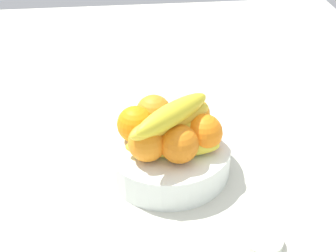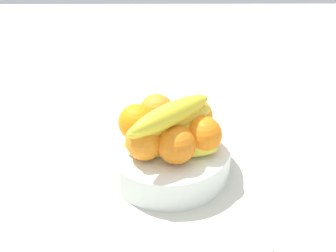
# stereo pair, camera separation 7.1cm
# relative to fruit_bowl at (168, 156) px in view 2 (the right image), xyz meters

# --- Properties ---
(ground_plane) EXTENTS (1.80, 1.40, 0.03)m
(ground_plane) POSITION_rel_fruit_bowl_xyz_m (0.02, 0.02, -0.05)
(ground_plane) COLOR beige
(fruit_bowl) EXTENTS (0.24, 0.24, 0.06)m
(fruit_bowl) POSITION_rel_fruit_bowl_xyz_m (0.00, 0.00, 0.00)
(fruit_bowl) COLOR white
(fruit_bowl) RESTS_ON ground_plane
(orange_front_left) EXTENTS (0.07, 0.07, 0.07)m
(orange_front_left) POSITION_rel_fruit_bowl_xyz_m (0.06, 0.02, 0.07)
(orange_front_left) COLOR orange
(orange_front_left) RESTS_ON fruit_bowl
(orange_front_right) EXTENTS (0.07, 0.07, 0.07)m
(orange_front_right) POSITION_rel_fruit_bowl_xyz_m (0.02, 0.06, 0.07)
(orange_front_right) COLOR orange
(orange_front_right) RESTS_ON fruit_bowl
(orange_center) EXTENTS (0.07, 0.07, 0.07)m
(orange_center) POSITION_rel_fruit_bowl_xyz_m (-0.04, 0.04, 0.07)
(orange_center) COLOR orange
(orange_center) RESTS_ON fruit_bowl
(orange_back_left) EXTENTS (0.07, 0.07, 0.07)m
(orange_back_left) POSITION_rel_fruit_bowl_xyz_m (-0.05, -0.01, 0.07)
(orange_back_left) COLOR orange
(orange_back_left) RESTS_ON fruit_bowl
(orange_back_right) EXTENTS (0.07, 0.07, 0.07)m
(orange_back_right) POSITION_rel_fruit_bowl_xyz_m (-0.02, -0.06, 0.07)
(orange_back_right) COLOR orange
(orange_back_right) RESTS_ON fruit_bowl
(orange_top_stack) EXTENTS (0.07, 0.07, 0.07)m
(orange_top_stack) POSITION_rel_fruit_bowl_xyz_m (0.04, -0.05, 0.07)
(orange_top_stack) COLOR orange
(orange_top_stack) RESTS_ON fruit_bowl
(banana_bunch) EXTENTS (0.14, 0.18, 0.11)m
(banana_bunch) POSITION_rel_fruit_bowl_xyz_m (-0.03, -0.01, 0.08)
(banana_bunch) COLOR yellow
(banana_bunch) RESTS_ON fruit_bowl
(jar_lid) EXTENTS (0.06, 0.06, 0.02)m
(jar_lid) POSITION_rel_fruit_bowl_xyz_m (-0.21, -0.13, -0.02)
(jar_lid) COLOR white
(jar_lid) RESTS_ON ground_plane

